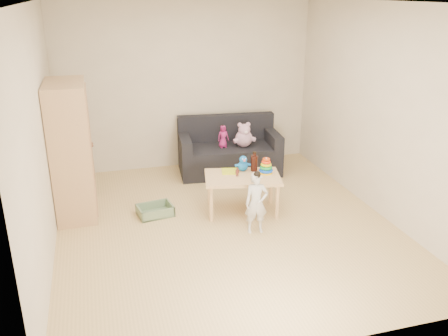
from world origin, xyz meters
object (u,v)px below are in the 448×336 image
object	(u,v)px
toddler	(256,204)
sofa	(229,159)
wardrobe	(71,150)
play_table	(242,194)

from	to	relation	value
toddler	sofa	bearing A→B (deg)	90.76
wardrobe	toddler	world-z (taller)	wardrobe
toddler	wardrobe	bearing A→B (deg)	158.81
wardrobe	sofa	xyz separation A→B (m)	(2.30, 0.84, -0.63)
sofa	toddler	size ratio (longest dim) A/B	2.11
play_table	sofa	bearing A→B (deg)	80.43
wardrobe	play_table	distance (m)	2.22
wardrobe	play_table	xyz separation A→B (m)	(2.06, -0.58, -0.60)
play_table	toddler	distance (m)	0.57
wardrobe	toddler	bearing A→B (deg)	-29.08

